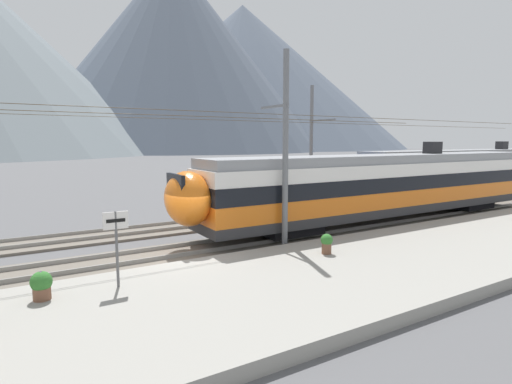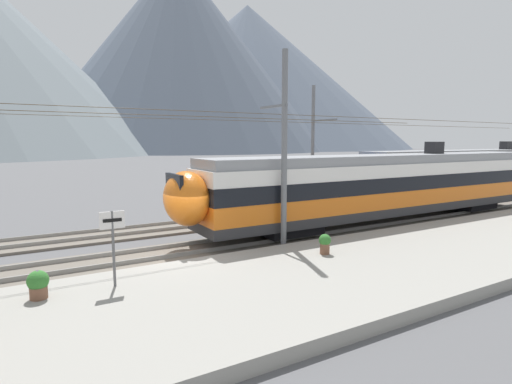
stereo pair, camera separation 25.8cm
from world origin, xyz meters
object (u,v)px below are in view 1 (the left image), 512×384
train_near_platform (384,184)px  train_far_track (471,169)px  catenary_mast_far_side (313,144)px  potted_plant_by_shelter (327,242)px  platform_sign (116,232)px  potted_plant_platform_edge (41,284)px  catenary_mast_mid (284,149)px

train_near_platform → train_far_track: bearing=16.4°
catenary_mast_far_side → potted_plant_by_shelter: size_ratio=54.15×
platform_sign → potted_plant_by_shelter: size_ratio=2.92×
train_far_track → potted_plant_platform_edge: train_far_track is taller
catenary_mast_far_side → catenary_mast_mid: bearing=-134.6°
platform_sign → potted_plant_by_shelter: platform_sign is taller
potted_plant_by_shelter → platform_sign: bearing=176.4°
catenary_mast_mid → potted_plant_by_shelter: (0.28, -2.44, -3.44)m
platform_sign → catenary_mast_far_side: bearing=33.9°
catenary_mast_mid → catenary_mast_far_side: bearing=45.4°
catenary_mast_mid → potted_plant_by_shelter: catenary_mast_mid is taller
train_near_platform → catenary_mast_far_side: size_ratio=0.60×
potted_plant_platform_edge → potted_plant_by_shelter: potted_plant_platform_edge is taller
catenary_mast_mid → catenary_mast_far_side: size_ratio=1.00×
catenary_mast_far_side → potted_plant_platform_edge: (-17.49, -10.37, -3.53)m
train_near_platform → catenary_mast_mid: catenary_mast_mid is taller
catenary_mast_far_side → potted_plant_by_shelter: 13.99m
catenary_mast_mid → potted_plant_platform_edge: catenary_mast_mid is taller
train_near_platform → potted_plant_platform_edge: train_near_platform is taller
train_near_platform → potted_plant_by_shelter: bearing=-152.0°
catenary_mast_mid → potted_plant_platform_edge: 9.97m
platform_sign → potted_plant_platform_edge: 2.30m
train_far_track → platform_sign: 32.27m
catenary_mast_mid → train_far_track: bearing=14.8°
catenary_mast_mid → train_near_platform: bearing=11.4°
catenary_mast_mid → potted_plant_by_shelter: 4.22m
train_near_platform → catenary_mast_mid: 8.27m
train_near_platform → catenary_mast_mid: size_ratio=0.60×
catenary_mast_far_side → potted_plant_platform_edge: 20.64m
catenary_mast_far_side → potted_plant_by_shelter: catenary_mast_far_side is taller
train_far_track → platform_sign: (-31.18, -8.29, -0.21)m
train_near_platform → potted_plant_platform_edge: (-17.02, -3.50, -1.40)m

